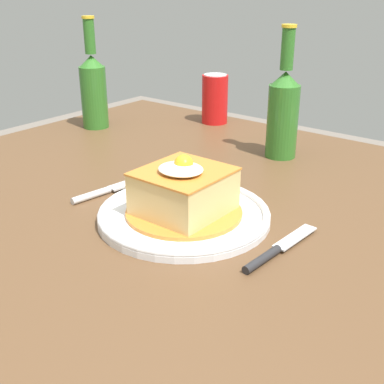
{
  "coord_description": "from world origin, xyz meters",
  "views": [
    {
      "loc": [
        0.51,
        -0.6,
        1.1
      ],
      "look_at": [
        0.07,
        -0.03,
        0.79
      ],
      "focal_mm": 47.08,
      "sensor_mm": 36.0,
      "label": 1
    }
  ],
  "objects_px": {
    "fork": "(102,192)",
    "beer_bottle_green": "(93,88)",
    "soda_can": "(215,99)",
    "beer_bottle_green_far": "(283,110)",
    "main_plate": "(184,214)",
    "knife": "(272,253)"
  },
  "relations": [
    {
      "from": "main_plate",
      "to": "beer_bottle_green",
      "type": "xyz_separation_m",
      "value": [
        -0.51,
        0.27,
        0.09
      ]
    },
    {
      "from": "beer_bottle_green_far",
      "to": "knife",
      "type": "bearing_deg",
      "value": -62.13
    },
    {
      "from": "soda_can",
      "to": "beer_bottle_green",
      "type": "height_order",
      "value": "beer_bottle_green"
    },
    {
      "from": "main_plate",
      "to": "beer_bottle_green_far",
      "type": "distance_m",
      "value": 0.37
    },
    {
      "from": "main_plate",
      "to": "beer_bottle_green",
      "type": "bearing_deg",
      "value": 152.01
    },
    {
      "from": "main_plate",
      "to": "knife",
      "type": "xyz_separation_m",
      "value": [
        0.17,
        -0.01,
        -0.0
      ]
    },
    {
      "from": "beer_bottle_green",
      "to": "beer_bottle_green_far",
      "type": "distance_m",
      "value": 0.48
    },
    {
      "from": "beer_bottle_green_far",
      "to": "fork",
      "type": "bearing_deg",
      "value": -110.49
    },
    {
      "from": "fork",
      "to": "soda_can",
      "type": "bearing_deg",
      "value": 103.99
    },
    {
      "from": "main_plate",
      "to": "soda_can",
      "type": "distance_m",
      "value": 0.58
    },
    {
      "from": "knife",
      "to": "beer_bottle_green",
      "type": "xyz_separation_m",
      "value": [
        -0.67,
        0.28,
        0.09
      ]
    },
    {
      "from": "fork",
      "to": "beer_bottle_green_far",
      "type": "xyz_separation_m",
      "value": [
        0.14,
        0.38,
        0.09
      ]
    },
    {
      "from": "beer_bottle_green",
      "to": "beer_bottle_green_far",
      "type": "relative_size",
      "value": 1.0
    },
    {
      "from": "knife",
      "to": "beer_bottle_green_far",
      "type": "distance_m",
      "value": 0.43
    },
    {
      "from": "beer_bottle_green",
      "to": "beer_bottle_green_far",
      "type": "xyz_separation_m",
      "value": [
        0.47,
        0.09,
        0.0
      ]
    },
    {
      "from": "knife",
      "to": "beer_bottle_green",
      "type": "relative_size",
      "value": 0.62
    },
    {
      "from": "beer_bottle_green",
      "to": "beer_bottle_green_far",
      "type": "height_order",
      "value": "same"
    },
    {
      "from": "beer_bottle_green",
      "to": "knife",
      "type": "bearing_deg",
      "value": -22.81
    },
    {
      "from": "fork",
      "to": "beer_bottle_green",
      "type": "relative_size",
      "value": 0.53
    },
    {
      "from": "fork",
      "to": "beer_bottle_green",
      "type": "bearing_deg",
      "value": 139.58
    },
    {
      "from": "soda_can",
      "to": "beer_bottle_green",
      "type": "xyz_separation_m",
      "value": [
        -0.21,
        -0.22,
        0.04
      ]
    },
    {
      "from": "main_plate",
      "to": "fork",
      "type": "xyz_separation_m",
      "value": [
        -0.17,
        -0.02,
        -0.0
      ]
    }
  ]
}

